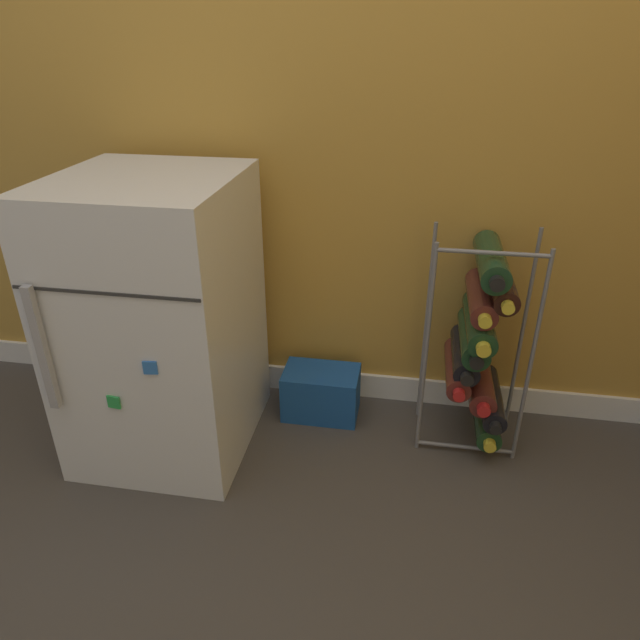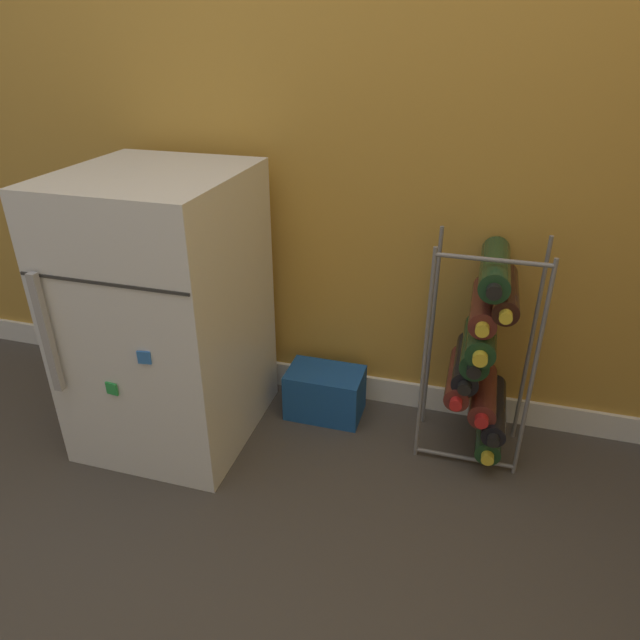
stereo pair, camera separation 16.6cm
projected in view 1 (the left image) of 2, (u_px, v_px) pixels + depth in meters
ground_plane at (326, 534)px, 1.49m from camera, size 14.00×14.00×0.00m
wall_back at (369, 1)px, 1.52m from camera, size 7.05×0.07×2.50m
mini_fridge at (162, 320)px, 1.66m from camera, size 0.49×0.55×0.84m
wine_rack at (480, 342)px, 1.69m from camera, size 0.30×0.32×0.68m
soda_box at (321, 392)px, 1.92m from camera, size 0.25×0.16×0.17m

